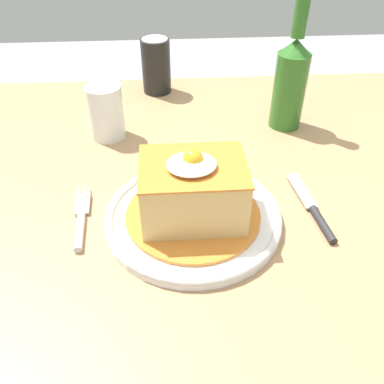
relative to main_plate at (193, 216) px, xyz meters
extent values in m
cube|color=#A87F56|center=(0.05, 0.09, -0.03)|extent=(1.45, 0.88, 0.04)
cylinder|color=white|center=(0.00, 0.00, 0.00)|extent=(0.27, 0.27, 0.01)
torus|color=white|center=(0.00, 0.00, 0.00)|extent=(0.27, 0.27, 0.01)
cylinder|color=orange|center=(0.00, 0.00, 0.00)|extent=(0.20, 0.20, 0.01)
cube|color=#DBB770|center=(0.00, 0.00, 0.05)|extent=(0.15, 0.11, 0.08)
cube|color=orange|center=(0.00, 0.00, 0.09)|extent=(0.15, 0.12, 0.00)
ellipsoid|color=white|center=(0.00, -0.01, 0.10)|extent=(0.07, 0.06, 0.01)
sphere|color=yellow|center=(0.00, 0.00, 0.10)|extent=(0.03, 0.03, 0.03)
cylinder|color=silver|center=(-0.17, -0.02, 0.00)|extent=(0.02, 0.08, 0.01)
cube|color=silver|center=(-0.17, 0.05, 0.00)|extent=(0.03, 0.05, 0.00)
cylinder|color=silver|center=(-0.17, 0.07, 0.00)|extent=(0.00, 0.03, 0.00)
cylinder|color=silver|center=(-0.17, 0.07, 0.00)|extent=(0.00, 0.03, 0.00)
cylinder|color=silver|center=(-0.18, 0.07, 0.00)|extent=(0.00, 0.03, 0.00)
cylinder|color=#262628|center=(0.19, -0.03, 0.00)|extent=(0.02, 0.08, 0.01)
cube|color=silver|center=(0.18, 0.05, 0.00)|extent=(0.03, 0.09, 0.00)
cylinder|color=black|center=(-0.05, 0.46, 0.05)|extent=(0.07, 0.07, 0.12)
cylinder|color=silver|center=(-0.05, 0.46, 0.11)|extent=(0.06, 0.06, 0.00)
cylinder|color=#2D6B23|center=(0.21, 0.28, 0.07)|extent=(0.06, 0.06, 0.15)
cone|color=#2D6B23|center=(0.21, 0.28, 0.15)|extent=(0.06, 0.06, 0.03)
cylinder|color=#2D6B23|center=(0.21, 0.28, 0.21)|extent=(0.03, 0.03, 0.08)
cylinder|color=gold|center=(-0.15, 0.26, 0.02)|extent=(0.06, 0.06, 0.06)
cylinder|color=silver|center=(-0.15, 0.26, 0.04)|extent=(0.07, 0.07, 0.10)
camera|label=1|loc=(-0.03, -0.46, 0.41)|focal=38.19mm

